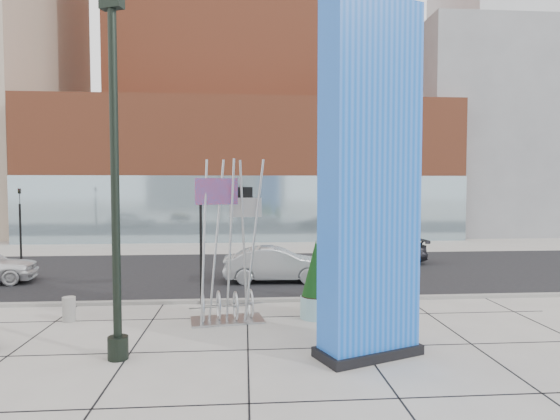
{
  "coord_description": "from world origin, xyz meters",
  "views": [
    {
      "loc": [
        0.93,
        -12.94,
        4.26
      ],
      "look_at": [
        2.06,
        2.0,
        3.48
      ],
      "focal_mm": 30.0,
      "sensor_mm": 36.0,
      "label": 1
    }
  ],
  "objects": [
    {
      "name": "ground",
      "position": [
        0.0,
        0.0,
        0.0
      ],
      "size": [
        160.0,
        160.0,
        0.0
      ],
      "primitive_type": "plane",
      "color": "#9E9991",
      "rests_on": "ground"
    },
    {
      "name": "street_asphalt",
      "position": [
        0.0,
        10.0,
        0.01
      ],
      "size": [
        80.0,
        12.0,
        0.02
      ],
      "primitive_type": "cube",
      "color": "black",
      "rests_on": "ground"
    },
    {
      "name": "curb_edge",
      "position": [
        0.0,
        4.0,
        0.06
      ],
      "size": [
        80.0,
        0.3,
        0.12
      ],
      "primitive_type": "cube",
      "color": "gray",
      "rests_on": "ground"
    },
    {
      "name": "tower_podium",
      "position": [
        1.0,
        27.0,
        5.5
      ],
      "size": [
        34.0,
        10.0,
        11.0
      ],
      "primitive_type": "cube",
      "color": "#99482C",
      "rests_on": "ground"
    },
    {
      "name": "tower_glass_front",
      "position": [
        1.0,
        22.2,
        2.5
      ],
      "size": [
        34.0,
        0.6,
        5.0
      ],
      "primitive_type": "cube",
      "color": "#8CA5B2",
      "rests_on": "ground"
    },
    {
      "name": "building_grey_parking",
      "position": [
        26.0,
        32.0,
        9.0
      ],
      "size": [
        20.0,
        18.0,
        18.0
      ],
      "primitive_type": "cube",
      "color": "slate",
      "rests_on": "ground"
    },
    {
      "name": "building_pale_office",
      "position": [
        36.0,
        48.0,
        27.5
      ],
      "size": [
        16.0,
        16.0,
        55.0
      ],
      "primitive_type": "cube",
      "color": "#B2B7BC",
      "rests_on": "ground"
    },
    {
      "name": "blue_pylon",
      "position": [
        4.0,
        -1.62,
        4.21
      ],
      "size": [
        2.86,
        2.04,
        8.72
      ],
      "rotation": [
        0.0,
        0.0,
        0.38
      ],
      "color": "blue",
      "rests_on": "ground"
    },
    {
      "name": "lamp_post",
      "position": [
        -2.19,
        -1.39,
        3.69
      ],
      "size": [
        0.61,
        0.5,
        9.01
      ],
      "rotation": [
        0.0,
        0.0,
        -0.36
      ],
      "color": "black",
      "rests_on": "ground"
    },
    {
      "name": "public_art_sculpture",
      "position": [
        0.38,
        1.66,
        1.34
      ],
      "size": [
        2.39,
        1.45,
        5.1
      ],
      "rotation": [
        0.0,
        0.0,
        0.15
      ],
      "color": "#B9BCBE",
      "rests_on": "ground"
    },
    {
      "name": "concrete_bollard",
      "position": [
        -4.58,
        2.0,
        0.39
      ],
      "size": [
        0.4,
        0.4,
        0.77
      ],
      "primitive_type": "cylinder",
      "color": "gray",
      "rests_on": "ground"
    },
    {
      "name": "overhead_street_sign",
      "position": [
        0.09,
        3.8,
        3.61
      ],
      "size": [
        1.97,
        0.62,
        4.21
      ],
      "rotation": [
        0.0,
        0.0,
        0.23
      ],
      "color": "black",
      "rests_on": "ground"
    },
    {
      "name": "round_planter_east",
      "position": [
        4.67,
        3.6,
        1.1
      ],
      "size": [
        0.93,
        0.93,
        2.33
      ],
      "color": "#8FBDC1",
      "rests_on": "ground"
    },
    {
      "name": "round_planter_mid",
      "position": [
        3.2,
        1.8,
        1.19
      ],
      "size": [
        1.01,
        1.01,
        2.51
      ],
      "color": "#8FBDC1",
      "rests_on": "ground"
    },
    {
      "name": "round_planter_west",
      "position": [
        3.8,
        1.8,
        1.28
      ],
      "size": [
        1.08,
        1.08,
        2.71
      ],
      "color": "#8FBDC1",
      "rests_on": "ground"
    },
    {
      "name": "car_silver_mid",
      "position": [
        2.31,
        7.53,
        0.76
      ],
      "size": [
        4.65,
        1.7,
        1.52
      ],
      "primitive_type": "imported",
      "rotation": [
        0.0,
        0.0,
        1.55
      ],
      "color": "#A3A7AB",
      "rests_on": "ground"
    },
    {
      "name": "car_dark_east",
      "position": [
        8.4,
        11.71,
        0.68
      ],
      "size": [
        4.78,
        2.17,
        1.36
      ],
      "primitive_type": "imported",
      "rotation": [
        0.0,
        0.0,
        -1.51
      ],
      "color": "black",
      "rests_on": "ground"
    },
    {
      "name": "traffic_signal",
      "position": [
        -12.0,
        15.0,
        2.3
      ],
      "size": [
        0.15,
        0.18,
        4.1
      ],
      "color": "black",
      "rests_on": "ground"
    }
  ]
}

